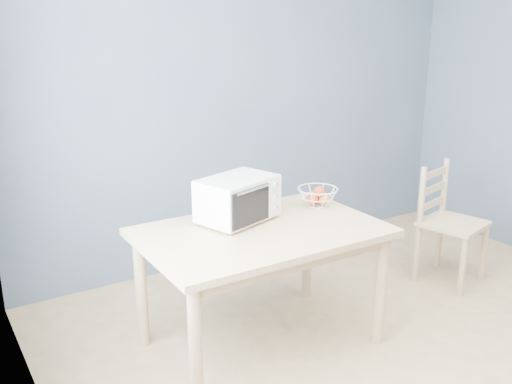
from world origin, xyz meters
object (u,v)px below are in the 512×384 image
dining_table (262,245)px  dining_chair (448,225)px  fruit_basket (317,196)px  toaster_oven (236,199)px

dining_table → dining_chair: bearing=1.1°
fruit_basket → dining_chair: bearing=-7.0°
dining_table → toaster_oven: bearing=109.3°
dining_chair → toaster_oven: bearing=160.4°
toaster_oven → dining_chair: toaster_oven is taller
dining_table → toaster_oven: 0.31m
dining_table → toaster_oven: size_ratio=2.62×
dining_table → fruit_basket: fruit_basket is taller
toaster_oven → dining_chair: 1.80m
toaster_oven → dining_chair: bearing=-22.9°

